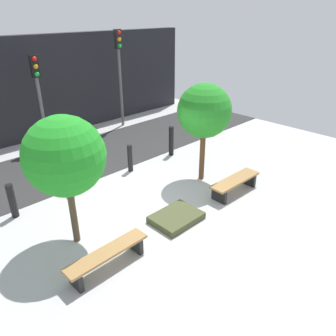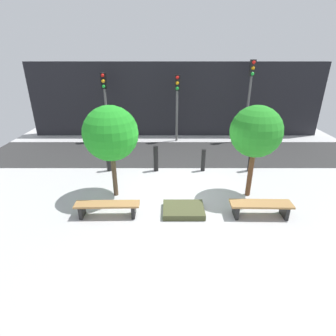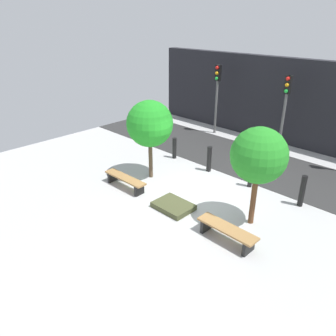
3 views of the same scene
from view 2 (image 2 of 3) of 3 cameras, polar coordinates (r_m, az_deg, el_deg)
ground_plane at (r=8.80m, az=2.84°, el=-6.32°), size 18.00×18.00×0.00m
road_strip at (r=12.54m, az=1.90°, el=3.18°), size 18.00×3.47×0.01m
building_facade at (r=15.20m, az=1.57°, el=14.62°), size 16.20×0.50×4.00m
bench_left at (r=7.87m, az=-13.26°, el=-8.25°), size 1.87×0.43×0.43m
bench_right at (r=8.13m, az=19.32°, el=-7.90°), size 1.79×0.51×0.44m
planter_bed at (r=7.98m, az=3.18°, el=-9.06°), size 1.22×0.93×0.17m
tree_behind_left_bench at (r=8.27m, az=-12.61°, el=7.27°), size 1.71×1.71×3.00m
tree_behind_right_bench at (r=8.51m, az=18.36°, el=7.46°), size 1.59×1.59×3.00m
bollard_far_left at (r=10.79m, az=-13.05°, el=1.67°), size 0.18×0.18×0.93m
bollard_left at (r=10.51m, az=-2.89°, el=2.02°), size 0.19×0.19×1.04m
bollard_center at (r=10.62m, az=7.46°, el=1.68°), size 0.17×0.17×0.91m
bollard_right at (r=11.00m, az=17.38°, el=2.07°), size 0.18×0.18×1.09m
traffic_light_west at (r=14.27m, az=-13.82°, el=15.16°), size 0.28×0.27×3.52m
traffic_light_mid_west at (r=13.91m, az=1.74°, el=15.34°), size 0.28×0.27×3.43m
traffic_light_mid_east at (r=14.46m, az=17.22°, el=16.46°), size 0.28×0.27×4.12m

